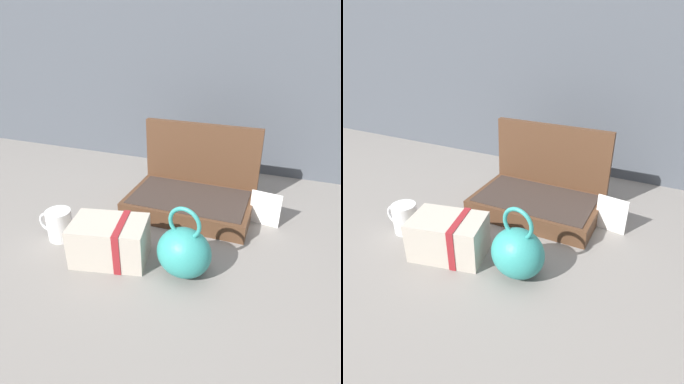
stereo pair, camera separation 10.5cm
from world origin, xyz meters
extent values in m
plane|color=slate|center=(0.00, 0.00, 0.00)|extent=(6.00, 6.00, 0.00)
cube|color=#4C301E|center=(0.05, 0.10, 0.03)|extent=(0.44, 0.26, 0.06)
cube|color=#332823|center=(0.05, 0.10, 0.06)|extent=(0.40, 0.24, 0.00)
cube|color=#4C301E|center=(0.05, 0.25, 0.15)|extent=(0.44, 0.02, 0.29)
ellipsoid|color=teal|center=(0.14, -0.21, 0.07)|extent=(0.17, 0.15, 0.14)
torus|color=teal|center=(0.14, -0.21, 0.16)|extent=(0.09, 0.03, 0.09)
cube|color=#B2A899|center=(-0.08, -0.22, 0.06)|extent=(0.24, 0.18, 0.12)
cube|color=maroon|center=(-0.05, -0.22, 0.06)|extent=(0.05, 0.14, 0.13)
cylinder|color=silver|center=(-0.29, -0.19, 0.05)|extent=(0.08, 0.08, 0.10)
torus|color=silver|center=(-0.33, -0.19, 0.05)|extent=(0.07, 0.01, 0.07)
cube|color=white|center=(0.32, 0.12, 0.06)|extent=(0.10, 0.02, 0.12)
camera|label=1|loc=(0.35, -0.90, 0.62)|focal=30.99mm
camera|label=2|loc=(0.44, -0.85, 0.62)|focal=30.99mm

